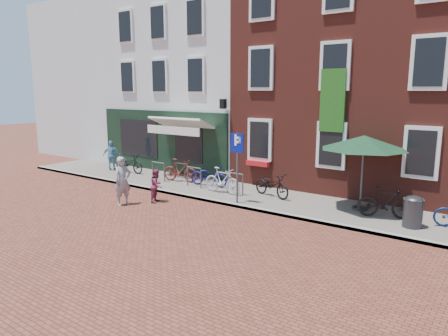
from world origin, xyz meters
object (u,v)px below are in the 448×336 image
Objects in this scene: bicycle_3 at (222,180)px; bicycle_4 at (272,185)px; litter_bin at (413,210)px; cafe_person at (112,156)px; bicycle_2 at (209,175)px; parking_sign at (237,155)px; bicycle_1 at (180,170)px; boy at (157,186)px; parasol at (364,140)px; bicycle_5 at (385,202)px; bicycle_0 at (129,163)px; woman at (123,181)px.

bicycle_3 is 1.90m from bicycle_4.
litter_bin is 13.86m from cafe_person.
bicycle_3 is at bearing 125.75° from bicycle_4.
parking_sign is at bearing -128.89° from bicycle_2.
bicycle_1 is (-9.41, 0.60, -0.01)m from litter_bin.
boy is 4.19m from bicycle_4.
parking_sign is 4.15m from parasol.
litter_bin is at bearing 8.19° from parking_sign.
bicycle_1 and bicycle_3 have the same top height.
cafe_person is (-5.70, 2.64, 0.23)m from boy.
parking_sign is 1.91m from bicycle_3.
litter_bin reaches higher than bicycle_4.
boy is 6.29m from cafe_person.
parasol is 3.70m from bicycle_4.
bicycle_3 is 5.89m from bicycle_5.
boy is at bearing 147.83° from bicycle_3.
cafe_person is (-12.06, -0.32, -1.58)m from parasol.
bicycle_0 is 1.00× the size of bicycle_4.
parasol is 2.31× the size of boy.
bicycle_1 is 1.00× the size of bicycle_3.
boy is (-2.62, -1.26, -1.18)m from parking_sign.
boy reaches higher than bicycle_4.
boy is 2.51m from bicycle_3.
bicycle_1 is (-1.26, 2.65, -0.01)m from boy.
woman is 1.43× the size of boy.
litter_bin is 2.70m from parasol.
litter_bin is at bearing -105.17° from bicycle_1.
bicycle_5 reaches higher than bicycle_4.
woman is at bearing 177.88° from bicycle_1.
woman reaches higher than bicycle_1.
bicycle_2 is at bearing 175.20° from litter_bin.
bicycle_4 is (0.55, 1.47, -1.24)m from parking_sign.
woman is at bearing 147.83° from bicycle_3.
bicycle_4 is (-4.97, 0.67, -0.06)m from litter_bin.
bicycle_2 is 1.03× the size of bicycle_3.
bicycle_5 is at bearing -84.50° from bicycle_3.
woman is at bearing 97.67° from bicycle_5.
woman is 3.70m from bicycle_3.
parking_sign is at bearing -105.16° from bicycle_0.
parasol is 11.07m from bicycle_0.
bicycle_1 is at bearing 139.10° from cafe_person.
boy is (-6.36, -2.96, -1.81)m from parasol.
parasol reaches higher than bicycle_2.
bicycle_3 is (-1.24, 0.83, -1.19)m from parking_sign.
cafe_person is 0.88× the size of bicycle_3.
bicycle_2 is 7.02m from bicycle_5.
cafe_person is 12.96m from bicycle_5.
litter_bin is at bearing -134.04° from bicycle_5.
litter_bin is at bearing -81.42° from bicycle_4.
parasol is 1.91× the size of cafe_person.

